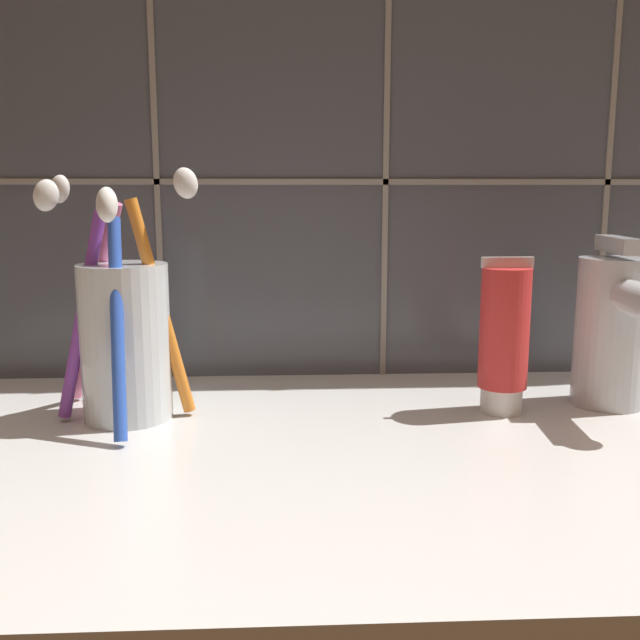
% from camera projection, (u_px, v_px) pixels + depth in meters
% --- Properties ---
extents(sink_counter, '(0.79, 0.39, 0.02)m').
position_uv_depth(sink_counter, '(391.00, 461.00, 0.47)').
color(sink_counter, silver).
rests_on(sink_counter, ground).
extents(tile_wall_backsplash, '(0.89, 0.02, 0.51)m').
position_uv_depth(tile_wall_backsplash, '(363.00, 110.00, 0.62)').
color(tile_wall_backsplash, '#4C515B').
rests_on(tile_wall_backsplash, ground).
extents(toothbrush_cup, '(0.13, 0.14, 0.18)m').
position_uv_depth(toothbrush_cup, '(124.00, 335.00, 0.52)').
color(toothbrush_cup, silver).
rests_on(toothbrush_cup, sink_counter).
extents(toothpaste_tube, '(0.04, 0.04, 0.12)m').
position_uv_depth(toothpaste_tube, '(504.00, 337.00, 0.53)').
color(toothpaste_tube, white).
rests_on(toothpaste_tube, sink_counter).
extents(sink_faucet, '(0.05, 0.12, 0.13)m').
position_uv_depth(sink_faucet, '(615.00, 326.00, 0.54)').
color(sink_faucet, silver).
rests_on(sink_faucet, sink_counter).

